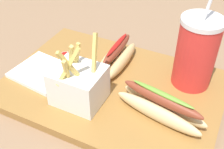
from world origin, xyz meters
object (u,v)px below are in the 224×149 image
(hot_dog_2, at_px, (117,56))
(ketchup_cup_1, at_px, (65,58))
(soda_cup, at_px, (196,52))
(hot_dog_1, at_px, (161,106))
(napkin_stack, at_px, (42,72))
(fries_basket, at_px, (79,85))

(hot_dog_2, relative_size, ketchup_cup_1, 4.96)
(soda_cup, distance_m, hot_dog_1, 0.15)
(hot_dog_2, bearing_deg, soda_cup, 4.78)
(ketchup_cup_1, bearing_deg, hot_dog_2, 21.14)
(hot_dog_1, xyz_separation_m, napkin_stack, (-0.29, 0.01, -0.02))
(soda_cup, height_order, napkin_stack, soda_cup)
(fries_basket, xyz_separation_m, ketchup_cup_1, (-0.10, 0.10, -0.03))
(ketchup_cup_1, relative_size, napkin_stack, 0.24)
(ketchup_cup_1, bearing_deg, soda_cup, 11.59)
(hot_dog_2, bearing_deg, ketchup_cup_1, -158.86)
(fries_basket, relative_size, hot_dog_2, 0.97)
(napkin_stack, bearing_deg, hot_dog_1, -1.08)
(soda_cup, bearing_deg, hot_dog_1, -102.43)
(napkin_stack, bearing_deg, soda_cup, 21.27)
(fries_basket, height_order, hot_dog_2, fries_basket)
(ketchup_cup_1, distance_m, napkin_stack, 0.07)
(hot_dog_1, bearing_deg, soda_cup, 77.57)
(hot_dog_2, height_order, napkin_stack, hot_dog_2)
(fries_basket, distance_m, napkin_stack, 0.14)
(soda_cup, xyz_separation_m, napkin_stack, (-0.32, -0.13, -0.08))
(hot_dog_1, height_order, hot_dog_2, same)
(fries_basket, bearing_deg, hot_dog_2, 82.94)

